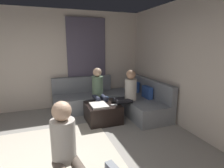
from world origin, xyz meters
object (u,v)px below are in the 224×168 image
ottoman (103,113)px  coffee_mug (107,99)px  sectional_couch (115,100)px  person_on_armchair (66,150)px  person_on_couch_back (127,93)px  person_on_couch_side (99,90)px  game_remote (114,105)px

ottoman → coffee_mug: bearing=140.7°
ottoman → coffee_mug: size_ratio=8.00×
ottoman → coffee_mug: 0.38m
sectional_couch → ottoman: size_ratio=3.36×
coffee_mug → person_on_armchair: bearing=-28.8°
sectional_couch → person_on_couch_back: bearing=4.8°
person_on_couch_side → ottoman: bearing=85.7°
person_on_couch_side → person_on_armchair: size_ratio=1.02×
game_remote → person_on_couch_back: bearing=106.3°
coffee_mug → person_on_couch_back: 0.53m
ottoman → sectional_couch: bearing=137.6°
person_on_couch_side → person_on_armchair: 2.65m
coffee_mug → game_remote: coffee_mug is taller
sectional_couch → game_remote: bearing=-22.1°
game_remote → person_on_armchair: (1.81, -1.26, 0.21)m
ottoman → person_on_couch_back: bearing=82.8°
sectional_couch → person_on_couch_side: size_ratio=2.12×
ottoman → person_on_couch_side: 0.62m
game_remote → person_on_couch_back: (-0.11, 0.36, 0.23)m
game_remote → coffee_mug: bearing=-174.3°
person_on_couch_back → person_on_armchair: person_on_couch_back is taller
sectional_couch → person_on_couch_back: person_on_couch_back is taller
sectional_couch → person_on_couch_side: bearing=-73.4°
coffee_mug → person_on_armchair: (2.21, -1.22, 0.17)m
sectional_couch → ottoman: sectional_couch is taller
person_on_couch_back → person_on_armchair: bearing=139.8°
ottoman → coffee_mug: coffee_mug is taller
ottoman → game_remote: size_ratio=5.07×
person_on_couch_back → person_on_armchair: (1.92, -1.62, -0.01)m
sectional_couch → coffee_mug: sectional_couch is taller
person_on_couch_side → person_on_armchair: person_on_couch_side is taller
coffee_mug → person_on_couch_back: size_ratio=0.08×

